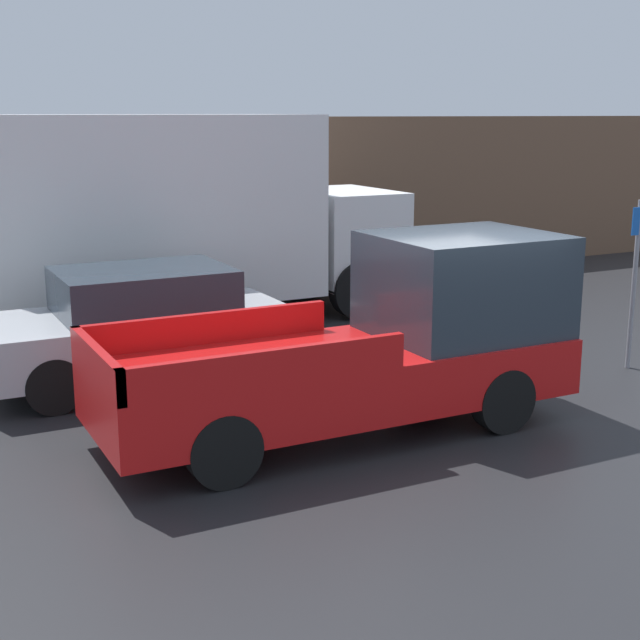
{
  "coord_description": "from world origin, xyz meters",
  "views": [
    {
      "loc": [
        -6.2,
        -8.76,
        3.71
      ],
      "look_at": [
        -1.18,
        1.08,
        1.13
      ],
      "focal_mm": 50.0,
      "sensor_mm": 36.0,
      "label": 1
    }
  ],
  "objects_px": {
    "pickup_truck": "(383,342)",
    "delivery_truck": "(177,214)",
    "car": "(138,325)",
    "parking_sign": "(635,275)"
  },
  "relations": [
    {
      "from": "car",
      "to": "parking_sign",
      "type": "xyz_separation_m",
      "value": [
        6.66,
        -2.62,
        0.58
      ]
    },
    {
      "from": "car",
      "to": "delivery_truck",
      "type": "height_order",
      "value": "delivery_truck"
    },
    {
      "from": "pickup_truck",
      "to": "delivery_truck",
      "type": "distance_m",
      "value": 6.36
    },
    {
      "from": "pickup_truck",
      "to": "car",
      "type": "bearing_deg",
      "value": 124.65
    },
    {
      "from": "car",
      "to": "delivery_truck",
      "type": "xyz_separation_m",
      "value": [
        1.65,
        3.21,
        1.14
      ]
    },
    {
      "from": "car",
      "to": "delivery_truck",
      "type": "distance_m",
      "value": 3.79
    },
    {
      "from": "car",
      "to": "parking_sign",
      "type": "bearing_deg",
      "value": -21.46
    },
    {
      "from": "car",
      "to": "delivery_truck",
      "type": "bearing_deg",
      "value": 62.82
    },
    {
      "from": "parking_sign",
      "to": "car",
      "type": "bearing_deg",
      "value": 158.54
    },
    {
      "from": "delivery_truck",
      "to": "pickup_truck",
      "type": "bearing_deg",
      "value": -85.7
    }
  ]
}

